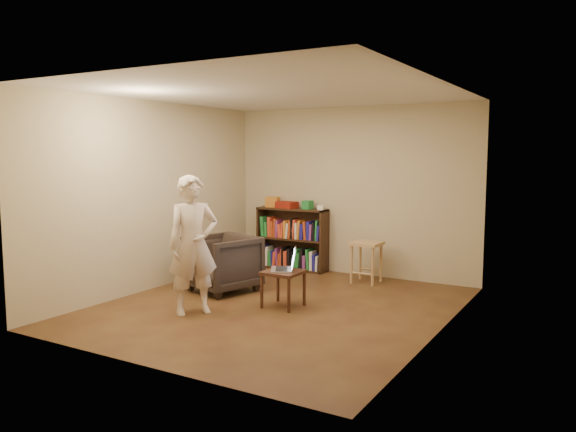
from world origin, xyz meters
The scene contains 15 objects.
floor centered at (0.00, 0.00, 0.00)m, with size 4.50×4.50×0.00m, color #3F2014.
ceiling centered at (0.00, 0.00, 2.60)m, with size 4.50×4.50×0.00m, color silver.
wall_back centered at (0.00, 2.25, 1.30)m, with size 4.00×4.00×0.00m, color #B9AB8C.
wall_left centered at (-2.00, 0.00, 1.30)m, with size 4.50×4.50×0.00m, color #B9AB8C.
wall_right centered at (2.00, 0.00, 1.30)m, with size 4.50×4.50×0.00m, color #B9AB8C.
bookshelf centered at (-0.97, 2.09, 0.44)m, with size 1.20×0.30×1.00m.
box_yellow centered at (-1.35, 2.09, 1.08)m, with size 0.21×0.15×0.17m, color orange.
red_cloth centered at (-1.06, 2.07, 1.05)m, with size 0.32×0.23×0.11m, color maroon.
box_green centered at (-0.69, 2.08, 1.07)m, with size 0.14×0.14×0.14m, color #228038.
box_white centered at (-0.45, 2.09, 1.04)m, with size 0.09×0.09×0.07m, color white.
stool centered at (0.45, 1.78, 0.48)m, with size 0.41×0.41×0.60m.
armchair centered at (-1.07, 0.32, 0.39)m, with size 0.83×0.85×0.77m, color #2B231D.
side_table centered at (0.07, 0.05, 0.38)m, with size 0.44×0.44×0.45m.
laptop centered at (0.09, 0.09, 0.51)m, with size 0.45×0.47×0.27m.
person centered at (-0.70, -0.73, 0.82)m, with size 0.60×0.39×1.63m, color beige.
Camera 1 is at (3.52, -5.76, 1.88)m, focal length 35.00 mm.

